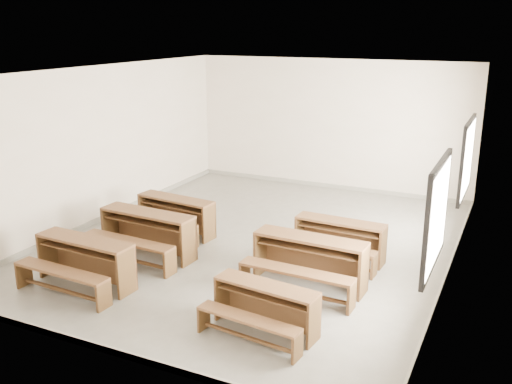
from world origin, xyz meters
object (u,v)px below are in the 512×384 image
at_px(desk_set_4, 309,258).
at_px(desk_set_5, 339,237).
at_px(desk_set_3, 264,305).
at_px(desk_set_0, 83,259).
at_px(desk_set_1, 146,231).
at_px(desk_set_2, 175,213).

bearing_deg(desk_set_4, desk_set_5, 87.02).
distance_m(desk_set_3, desk_set_5, 2.78).
bearing_deg(desk_set_5, desk_set_0, -138.33).
bearing_deg(desk_set_5, desk_set_3, -90.98).
distance_m(desk_set_0, desk_set_1, 1.42).
distance_m(desk_set_2, desk_set_5, 3.30).
height_order(desk_set_3, desk_set_5, desk_set_5).
distance_m(desk_set_1, desk_set_3, 3.32).
height_order(desk_set_0, desk_set_4, desk_set_4).
distance_m(desk_set_0, desk_set_2, 2.56).
distance_m(desk_set_0, desk_set_4, 3.53).
bearing_deg(desk_set_1, desk_set_5, 25.47).
xyz_separation_m(desk_set_0, desk_set_4, (3.21, 1.49, 0.02)).
height_order(desk_set_1, desk_set_5, desk_set_1).
bearing_deg(desk_set_5, desk_set_4, -92.65).
distance_m(desk_set_4, desk_set_5, 1.24).
xyz_separation_m(desk_set_0, desk_set_3, (3.15, -0.06, -0.06)).
relative_size(desk_set_2, desk_set_5, 1.06).
xyz_separation_m(desk_set_0, desk_set_1, (0.18, 1.41, 0.03)).
bearing_deg(desk_set_0, desk_set_2, 92.10).
relative_size(desk_set_3, desk_set_5, 0.96).
distance_m(desk_set_0, desk_set_5, 4.28).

